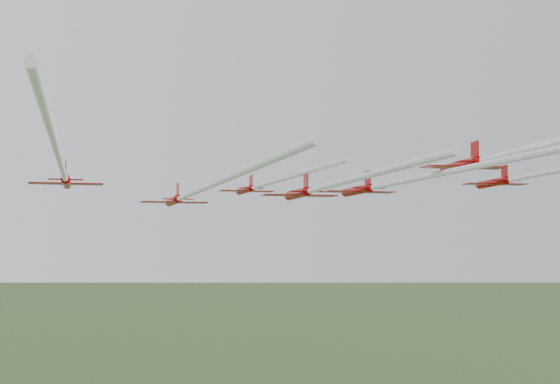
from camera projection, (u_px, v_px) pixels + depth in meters
jet_lead at (264, 184)px, 104.90m from camera, size 19.43×43.80×2.40m
jet_row2_left at (196, 192)px, 87.25m from camera, size 27.87×62.18×2.66m
jet_row2_right at (408, 180)px, 89.66m from camera, size 28.30×60.56×2.86m
jet_row3_left at (62, 166)px, 68.79m from camera, size 27.39×56.96×2.36m
jet_row3_mid at (322, 187)px, 81.42m from camera, size 21.67×43.19×2.61m
jet_row3_right at (538, 174)px, 87.45m from camera, size 24.38×43.25×2.38m
jet_row4_right at (533, 147)px, 67.81m from camera, size 30.25×54.50×2.66m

